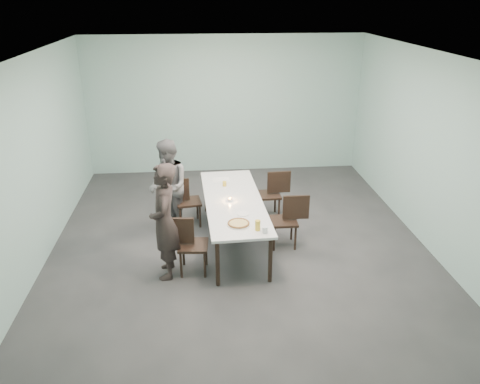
{
  "coord_description": "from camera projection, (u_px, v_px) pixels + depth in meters",
  "views": [
    {
      "loc": [
        -0.6,
        -6.66,
        3.81
      ],
      "look_at": [
        0.0,
        -0.16,
        1.0
      ],
      "focal_mm": 35.0,
      "sensor_mm": 36.0,
      "label": 1
    }
  ],
  "objects": [
    {
      "name": "diner_near",
      "position": [
        164.0,
        222.0,
        6.52
      ],
      "size": [
        0.43,
        0.63,
        1.71
      ],
      "primitive_type": "imported",
      "rotation": [
        0.0,
        0.0,
        -1.54
      ],
      "color": "black",
      "rests_on": "ground"
    },
    {
      "name": "room_shell",
      "position": [
        239.0,
        124.0,
        6.84
      ],
      "size": [
        6.02,
        7.02,
        3.01
      ],
      "color": "#9DC6BF",
      "rests_on": "ground"
    },
    {
      "name": "pizza",
      "position": [
        239.0,
        223.0,
        6.65
      ],
      "size": [
        0.34,
        0.34,
        0.04
      ],
      "color": "white",
      "rests_on": "table"
    },
    {
      "name": "tealight",
      "position": [
        230.0,
        200.0,
        7.39
      ],
      "size": [
        0.06,
        0.06,
        0.05
      ],
      "color": "silver",
      "rests_on": "table"
    },
    {
      "name": "water_tumbler",
      "position": [
        265.0,
        230.0,
        6.41
      ],
      "size": [
        0.08,
        0.08,
        0.09
      ],
      "primitive_type": "cylinder",
      "color": "silver",
      "rests_on": "table"
    },
    {
      "name": "ground",
      "position": [
        239.0,
        244.0,
        7.64
      ],
      "size": [
        7.0,
        7.0,
        0.0
      ],
      "primitive_type": "plane",
      "color": "#333335",
      "rests_on": "ground"
    },
    {
      "name": "menu",
      "position": [
        221.0,
        180.0,
        8.24
      ],
      "size": [
        0.31,
        0.23,
        0.01
      ],
      "primitive_type": "cube",
      "rotation": [
        0.0,
        0.0,
        0.04
      ],
      "color": "silver",
      "rests_on": "table"
    },
    {
      "name": "chair_far_left",
      "position": [
        184.0,
        198.0,
        8.11
      ],
      "size": [
        0.63,
        0.47,
        0.87
      ],
      "rotation": [
        0.0,
        0.0,
        0.13
      ],
      "color": "black",
      "rests_on": "ground"
    },
    {
      "name": "amber_tumbler",
      "position": [
        225.0,
        184.0,
        7.97
      ],
      "size": [
        0.07,
        0.07,
        0.08
      ],
      "primitive_type": "cylinder",
      "color": "gold",
      "rests_on": "table"
    },
    {
      "name": "side_plate",
      "position": [
        243.0,
        214.0,
        6.97
      ],
      "size": [
        0.18,
        0.18,
        0.01
      ],
      "primitive_type": "cylinder",
      "color": "white",
      "rests_on": "table"
    },
    {
      "name": "beer_glass",
      "position": [
        258.0,
        225.0,
        6.47
      ],
      "size": [
        0.08,
        0.08,
        0.15
      ],
      "primitive_type": "cylinder",
      "color": "gold",
      "rests_on": "table"
    },
    {
      "name": "chair_near_left",
      "position": [
        188.0,
        241.0,
        6.72
      ],
      "size": [
        0.63,
        0.45,
        0.87
      ],
      "rotation": [
        0.0,
        0.0,
        -0.08
      ],
      "color": "black",
      "rests_on": "ground"
    },
    {
      "name": "chair_far_right",
      "position": [
        273.0,
        191.0,
        8.41
      ],
      "size": [
        0.62,
        0.44,
        0.87
      ],
      "rotation": [
        0.0,
        0.0,
        3.19
      ],
      "color": "black",
      "rests_on": "ground"
    },
    {
      "name": "table",
      "position": [
        234.0,
        203.0,
        7.47
      ],
      "size": [
        1.01,
        2.63,
        0.75
      ],
      "rotation": [
        0.0,
        0.0,
        0.04
      ],
      "color": "white",
      "rests_on": "ground"
    },
    {
      "name": "chair_near_right",
      "position": [
        289.0,
        217.0,
        7.44
      ],
      "size": [
        0.61,
        0.43,
        0.87
      ],
      "rotation": [
        0.0,
        0.0,
        3.12
      ],
      "color": "black",
      "rests_on": "ground"
    },
    {
      "name": "diner_far",
      "position": [
        168.0,
        186.0,
        7.9
      ],
      "size": [
        0.84,
        0.93,
        1.57
      ],
      "primitive_type": "imported",
      "rotation": [
        0.0,
        0.0,
        -1.18
      ],
      "color": "slate",
      "rests_on": "ground"
    }
  ]
}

